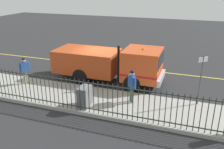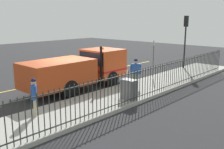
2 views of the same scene
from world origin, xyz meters
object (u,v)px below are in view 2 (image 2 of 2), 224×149
object	(u,v)px
pedestrian_distant	(34,93)
traffic_light_near	(186,31)
worker_standing	(136,70)
utility_cabinet	(129,89)
traffic_cone	(34,82)
work_truck	(82,67)
street_sign	(153,54)

from	to	relation	value
pedestrian_distant	traffic_light_near	xyz separation A→B (m)	(-0.58, 14.03, 1.97)
worker_standing	pedestrian_distant	bearing A→B (deg)	45.17
utility_cabinet	traffic_cone	distance (m)	6.19
work_truck	worker_standing	world-z (taller)	work_truck
traffic_light_near	work_truck	bearing A→B (deg)	84.06
street_sign	pedestrian_distant	bearing A→B (deg)	-86.23
traffic_light_near	traffic_cone	world-z (taller)	traffic_light_near
work_truck	traffic_cone	distance (m)	3.07
work_truck	traffic_light_near	size ratio (longest dim) A/B	1.62
traffic_light_near	street_sign	size ratio (longest dim) A/B	1.67
pedestrian_distant	utility_cabinet	size ratio (longest dim) A/B	1.61
pedestrian_distant	traffic_cone	xyz separation A→B (m)	(-4.53, 2.68, -0.80)
traffic_cone	street_sign	xyz separation A→B (m)	(3.89, 6.96, 1.36)
work_truck	pedestrian_distant	distance (m)	5.23
work_truck	street_sign	distance (m)	5.29
pedestrian_distant	traffic_cone	bearing A→B (deg)	6.08
utility_cabinet	traffic_cone	xyz separation A→B (m)	(-5.91, -1.81, -0.31)
pedestrian_distant	traffic_light_near	world-z (taller)	traffic_light_near
worker_standing	street_sign	xyz separation A→B (m)	(-0.88, 3.13, 0.51)
traffic_light_near	pedestrian_distant	bearing A→B (deg)	97.23
worker_standing	utility_cabinet	bearing A→B (deg)	76.73
pedestrian_distant	work_truck	bearing A→B (deg)	-26.39
work_truck	pedestrian_distant	xyz separation A→B (m)	(2.37, -4.66, -0.12)
pedestrian_distant	street_sign	world-z (taller)	street_sign
work_truck	worker_standing	distance (m)	3.20
work_truck	traffic_light_near	xyz separation A→B (m)	(1.79, 9.37, 1.85)
utility_cabinet	street_sign	world-z (taller)	street_sign
utility_cabinet	traffic_cone	bearing A→B (deg)	-163.01
worker_standing	pedestrian_distant	world-z (taller)	worker_standing
pedestrian_distant	utility_cabinet	bearing A→B (deg)	-70.50
work_truck	traffic_cone	world-z (taller)	work_truck
utility_cabinet	street_sign	xyz separation A→B (m)	(-2.02, 5.15, 1.05)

